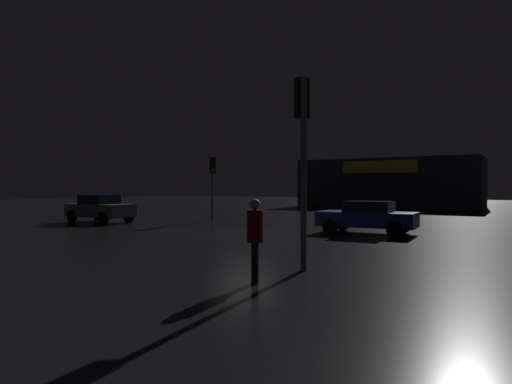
{
  "coord_description": "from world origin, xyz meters",
  "views": [
    {
      "loc": [
        10.04,
        -15.53,
        1.99
      ],
      "look_at": [
        -1.33,
        3.0,
        1.74
      ],
      "focal_mm": 30.66,
      "sensor_mm": 36.0,
      "label": 1
    }
  ],
  "objects": [
    {
      "name": "store_building",
      "position": [
        -1.43,
        28.61,
        2.37
      ],
      "size": [
        16.98,
        7.1,
        4.74
      ],
      "color": "#33383D",
      "rests_on": "ground"
    },
    {
      "name": "car_far",
      "position": [
        -10.19,
        0.72,
        0.8
      ],
      "size": [
        4.07,
        2.01,
        1.56
      ],
      "color": "slate",
      "rests_on": "ground"
    },
    {
      "name": "ground_plane",
      "position": [
        0.0,
        0.0,
        0.0
      ],
      "size": [
        120.0,
        120.0,
        0.0
      ],
      "primitive_type": "plane",
      "color": "black"
    },
    {
      "name": "traffic_signal_opposite",
      "position": [
        5.51,
        -6.02,
        3.21
      ],
      "size": [
        0.42,
        0.42,
        4.6
      ],
      "color": "#595B60",
      "rests_on": "ground"
    },
    {
      "name": "pedestrian",
      "position": [
        5.31,
        -7.86,
        1.02
      ],
      "size": [
        0.45,
        0.45,
        1.74
      ],
      "color": "black",
      "rests_on": "ground"
    },
    {
      "name": "traffic_signal_main",
      "position": [
        -5.51,
        4.93,
        2.76
      ],
      "size": [
        0.43,
        0.42,
        3.73
      ],
      "color": "#595B60",
      "rests_on": "ground"
    },
    {
      "name": "car_near",
      "position": [
        4.38,
        2.73,
        0.72
      ],
      "size": [
        4.1,
        2.11,
        1.39
      ],
      "color": "navy",
      "rests_on": "ground"
    }
  ]
}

